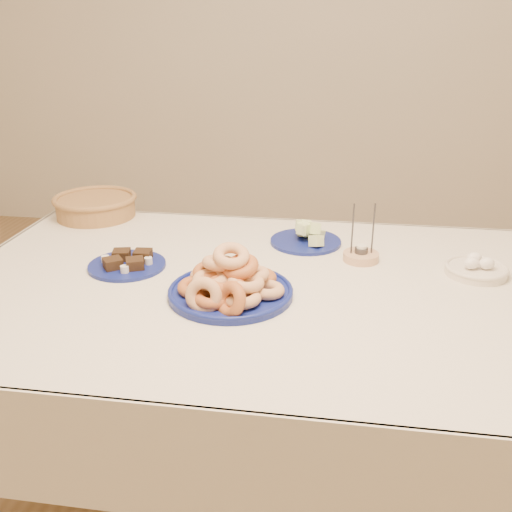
% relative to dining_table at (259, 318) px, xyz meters
% --- Properties ---
extents(ground, '(5.00, 5.00, 0.00)m').
position_rel_dining_table_xyz_m(ground, '(0.00, 0.00, -0.64)').
color(ground, olive).
rests_on(ground, ground).
extents(dining_table, '(1.71, 1.11, 0.75)m').
position_rel_dining_table_xyz_m(dining_table, '(0.00, 0.00, 0.00)').
color(dining_table, brown).
rests_on(dining_table, ground).
extents(donut_platter, '(0.40, 0.40, 0.15)m').
position_rel_dining_table_xyz_m(donut_platter, '(-0.06, -0.09, 0.14)').
color(donut_platter, navy).
rests_on(donut_platter, dining_table).
extents(melon_plate, '(0.29, 0.29, 0.08)m').
position_rel_dining_table_xyz_m(melon_plate, '(0.11, 0.32, 0.13)').
color(melon_plate, navy).
rests_on(melon_plate, dining_table).
extents(brownie_plate, '(0.27, 0.27, 0.04)m').
position_rel_dining_table_xyz_m(brownie_plate, '(-0.39, 0.05, 0.12)').
color(brownie_plate, navy).
rests_on(brownie_plate, dining_table).
extents(wicker_basket, '(0.31, 0.31, 0.08)m').
position_rel_dining_table_xyz_m(wicker_basket, '(-0.67, 0.48, 0.15)').
color(wicker_basket, brown).
rests_on(wicker_basket, dining_table).
extents(candle_holder, '(0.12, 0.12, 0.18)m').
position_rel_dining_table_xyz_m(candle_holder, '(0.28, 0.20, 0.12)').
color(candle_holder, tan).
rests_on(candle_holder, dining_table).
extents(egg_bowl, '(0.22, 0.22, 0.06)m').
position_rel_dining_table_xyz_m(egg_bowl, '(0.59, 0.15, 0.12)').
color(egg_bowl, silver).
rests_on(egg_bowl, dining_table).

